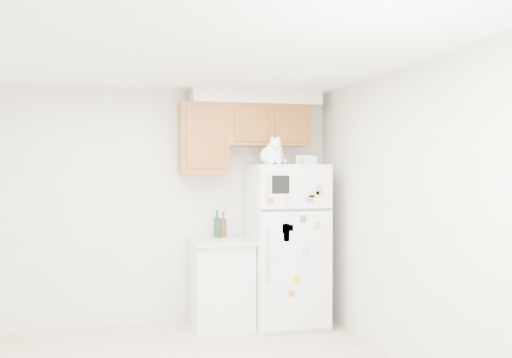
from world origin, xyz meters
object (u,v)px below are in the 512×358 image
object	(u,v)px
cat	(273,154)
base_counter	(221,283)
storage_box_back	(305,160)
bottle_amber	(223,225)
bottle_green	(217,224)
refrigerator	(287,245)
storage_box_front	(309,160)

from	to	relation	value
cat	base_counter	bearing A→B (deg)	151.81
base_counter	storage_box_back	size ratio (longest dim) A/B	5.11
storage_box_back	bottle_amber	distance (m)	1.12
cat	bottle_amber	world-z (taller)	cat
base_counter	bottle_amber	world-z (taller)	bottle_amber
cat	bottle_green	bearing A→B (deg)	139.85
cat	bottle_amber	xyz separation A→B (m)	(-0.42, 0.44, -0.75)
storage_box_back	base_counter	bearing A→B (deg)	-157.07
cat	bottle_green	distance (m)	0.99
refrigerator	base_counter	world-z (taller)	refrigerator
cat	storage_box_front	world-z (taller)	cat
refrigerator	storage_box_back	xyz separation A→B (m)	(0.22, 0.05, 0.90)
storage_box_front	base_counter	bearing A→B (deg)	172.55
storage_box_back	bottle_green	size ratio (longest dim) A/B	0.61
cat	refrigerator	bearing A→B (deg)	41.68
cat	storage_box_front	bearing A→B (deg)	19.31
refrigerator	storage_box_front	bearing A→B (deg)	-6.90
storage_box_front	bottle_amber	xyz separation A→B (m)	(-0.87, 0.28, -0.69)
refrigerator	cat	world-z (taller)	cat
refrigerator	bottle_amber	xyz separation A→B (m)	(-0.63, 0.25, 0.21)
base_counter	storage_box_front	distance (m)	1.59
base_counter	cat	bearing A→B (deg)	-28.19
storage_box_back	bottle_green	distance (m)	1.16
refrigerator	base_counter	xyz separation A→B (m)	(-0.69, 0.07, -0.39)
storage_box_front	bottle_green	size ratio (longest dim) A/B	0.51
storage_box_back	storage_box_front	bearing A→B (deg)	-50.99
refrigerator	cat	distance (m)	1.00
storage_box_back	bottle_amber	world-z (taller)	storage_box_back
base_counter	storage_box_back	xyz separation A→B (m)	(0.91, -0.03, 1.29)
cat	storage_box_front	distance (m)	0.48
refrigerator	base_counter	distance (m)	0.79
bottle_green	bottle_amber	bearing A→B (deg)	12.43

